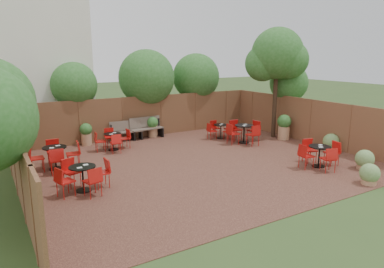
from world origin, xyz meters
TOP-DOWN VIEW (x-y plane):
  - ground at (0.00, 0.00)m, footprint 80.00×80.00m
  - courtyard_paving at (0.00, 0.00)m, footprint 12.00×10.00m
  - fence_back at (0.00, 5.00)m, footprint 12.00×0.08m
  - fence_left at (-6.00, 0.00)m, footprint 0.08×10.00m
  - fence_right at (6.00, 0.00)m, footprint 0.08×10.00m
  - neighbour_building at (-4.50, 8.00)m, footprint 5.00×4.00m
  - overhang_foliage at (-1.75, 3.16)m, footprint 15.36×10.68m
  - courtyard_tree at (5.39, 1.66)m, footprint 2.62×2.52m
  - park_bench_left at (-1.02, 4.63)m, footprint 1.51×0.56m
  - park_bench_right at (-0.02, 4.63)m, footprint 1.66×0.67m
  - bistro_tables at (-0.29, 0.91)m, footprint 9.77×7.51m
  - planters at (0.38, 3.31)m, footprint 11.70×4.25m
  - low_shrubs at (4.67, -3.12)m, footprint 2.93×3.85m

SIDE VIEW (x-z plane):
  - ground at x=0.00m, z-range 0.00..0.00m
  - courtyard_paving at x=0.00m, z-range 0.00..0.02m
  - low_shrubs at x=4.67m, z-range -0.01..0.71m
  - bistro_tables at x=-0.29m, z-range -0.01..0.94m
  - park_bench_left at x=-1.02m, z-range 0.03..0.95m
  - park_bench_right at x=-0.02m, z-range 0.03..1.04m
  - planters at x=0.38m, z-range 0.00..1.18m
  - fence_back at x=0.00m, z-range 0.00..2.00m
  - fence_left at x=-6.00m, z-range 0.00..2.00m
  - fence_right at x=6.00m, z-range 0.00..2.00m
  - overhang_foliage at x=-1.75m, z-range 1.34..4.11m
  - courtyard_tree at x=5.39m, z-range 1.24..6.43m
  - neighbour_building at x=-4.50m, z-range 0.00..8.00m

